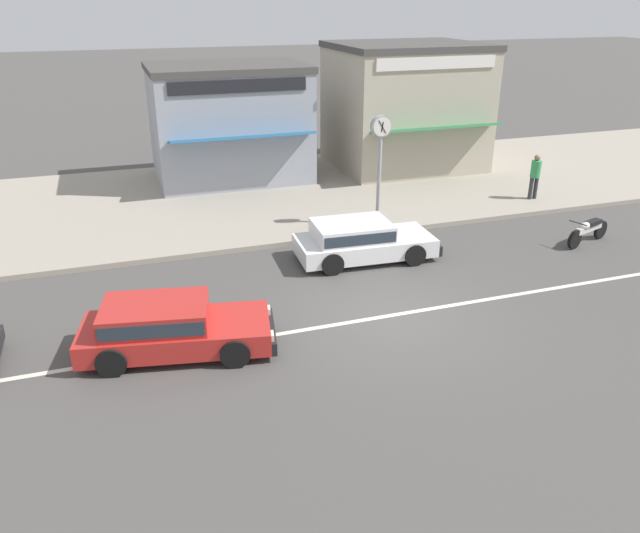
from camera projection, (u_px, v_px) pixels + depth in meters
name	position (u px, v px, depth m)	size (l,w,h in m)	color
ground_plane	(391.00, 315.00, 14.35)	(160.00, 160.00, 0.00)	#4C4947
lane_centre_stripe	(391.00, 315.00, 14.35)	(50.40, 0.14, 0.01)	silver
kerb_strip	(278.00, 193.00, 22.88)	(68.00, 10.00, 0.15)	#9E9384
hatchback_red_1	(169.00, 326.00, 12.69)	(4.15, 2.30, 1.10)	red
hatchback_white_5	(360.00, 239.00, 17.16)	(3.95, 1.95, 1.10)	white
motorcycle_2	(588.00, 230.00, 18.31)	(1.86, 0.83, 0.80)	black
street_clock	(380.00, 145.00, 18.56)	(0.63, 0.22, 3.38)	#9E9EA3
pedestrian_near_clock	(535.00, 173.00, 21.67)	(0.34, 0.34, 1.57)	#333338
shopfront_corner_warung	(405.00, 106.00, 25.46)	(5.78, 5.69, 4.88)	#B2A893
shopfront_mid_block	(229.00, 122.00, 23.78)	(5.78, 4.97, 4.28)	#999EA8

